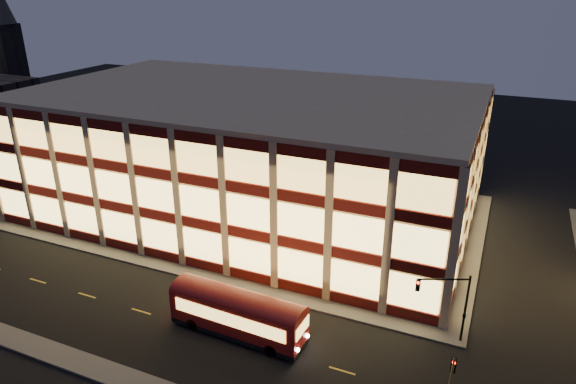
% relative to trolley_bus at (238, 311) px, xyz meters
% --- Properties ---
extents(ground, '(200.00, 200.00, 0.00)m').
position_rel_trolley_bus_xyz_m(ground, '(-7.03, 5.17, -2.10)').
color(ground, black).
rests_on(ground, ground).
extents(sidewalk_office_south, '(54.00, 2.00, 0.15)m').
position_rel_trolley_bus_xyz_m(sidewalk_office_south, '(-10.03, 6.17, -2.02)').
color(sidewalk_office_south, '#514F4C').
rests_on(sidewalk_office_south, ground).
extents(sidewalk_office_east, '(2.00, 30.00, 0.15)m').
position_rel_trolley_bus_xyz_m(sidewalk_office_east, '(15.97, 22.17, -2.02)').
color(sidewalk_office_east, '#514F4C').
rests_on(sidewalk_office_east, ground).
extents(sidewalk_near, '(100.00, 2.00, 0.15)m').
position_rel_trolley_bus_xyz_m(sidewalk_near, '(-7.03, -7.83, -2.02)').
color(sidewalk_near, '#514F4C').
rests_on(sidewalk_near, ground).
extents(office_building, '(50.45, 30.45, 14.50)m').
position_rel_trolley_bus_xyz_m(office_building, '(-9.94, 22.09, 5.15)').
color(office_building, tan).
rests_on(office_building, ground).
extents(church_tower, '(5.00, 5.00, 18.00)m').
position_rel_trolley_bus_xyz_m(church_tower, '(-77.03, 45.17, 6.90)').
color(church_tower, '#2D2621').
rests_on(church_tower, ground).
extents(traffic_signal_far, '(3.79, 1.87, 6.00)m').
position_rel_trolley_bus_xyz_m(traffic_signal_far, '(15.18, 5.41, 2.02)').
color(traffic_signal_far, black).
rests_on(traffic_signal_far, ground).
extents(trolley_bus, '(11.28, 3.33, 3.78)m').
position_rel_trolley_bus_xyz_m(trolley_bus, '(0.00, 0.00, 0.00)').
color(trolley_bus, maroon).
rests_on(trolley_bus, ground).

